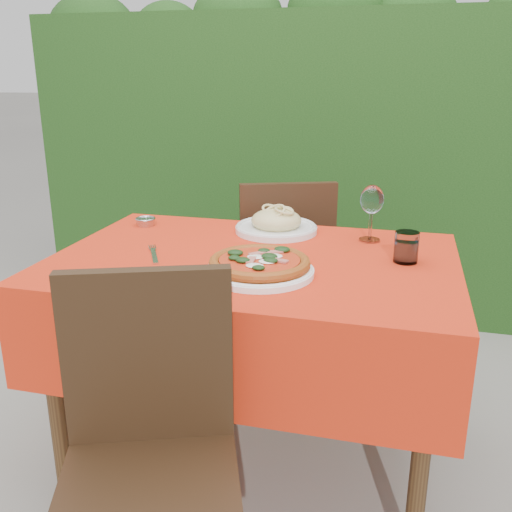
% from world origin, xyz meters
% --- Properties ---
extents(ground, '(60.00, 60.00, 0.00)m').
position_xyz_m(ground, '(0.00, 0.00, 0.00)').
color(ground, slate).
rests_on(ground, ground).
extents(hedge, '(3.20, 0.55, 1.78)m').
position_xyz_m(hedge, '(0.00, 1.55, 0.92)').
color(hedge, black).
rests_on(hedge, ground).
extents(dining_table, '(1.26, 0.86, 0.75)m').
position_xyz_m(dining_table, '(0.00, 0.00, 0.60)').
color(dining_table, '#422B15').
rests_on(dining_table, ground).
extents(chair_near, '(0.52, 0.52, 0.88)m').
position_xyz_m(chair_near, '(-0.08, -0.64, 0.51)').
color(chair_near, black).
rests_on(chair_near, ground).
extents(chair_far, '(0.51, 0.51, 0.88)m').
position_xyz_m(chair_far, '(-0.04, 0.66, 0.50)').
color(chair_far, black).
rests_on(chair_far, ground).
extents(pizza_plate, '(0.38, 0.38, 0.06)m').
position_xyz_m(pizza_plate, '(0.06, -0.15, 0.78)').
color(pizza_plate, white).
rests_on(pizza_plate, dining_table).
extents(pasta_plate, '(0.30, 0.30, 0.08)m').
position_xyz_m(pasta_plate, '(0.00, 0.30, 0.78)').
color(pasta_plate, silver).
rests_on(pasta_plate, dining_table).
extents(water_glass, '(0.07, 0.07, 0.10)m').
position_xyz_m(water_glass, '(0.46, 0.07, 0.79)').
color(water_glass, silver).
rests_on(water_glass, dining_table).
extents(wine_glass, '(0.08, 0.08, 0.20)m').
position_xyz_m(wine_glass, '(0.34, 0.27, 0.89)').
color(wine_glass, white).
rests_on(wine_glass, dining_table).
extents(fork, '(0.12, 0.20, 0.01)m').
position_xyz_m(fork, '(-0.30, -0.08, 0.75)').
color(fork, silver).
rests_on(fork, dining_table).
extents(steel_ramekin, '(0.07, 0.07, 0.03)m').
position_xyz_m(steel_ramekin, '(-0.50, 0.27, 0.76)').
color(steel_ramekin, '#B1B1B8').
rests_on(steel_ramekin, dining_table).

